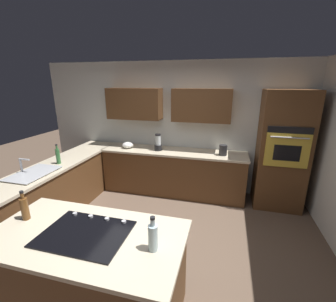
{
  "coord_description": "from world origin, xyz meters",
  "views": [
    {
      "loc": [
        -0.88,
        2.46,
        2.2
      ],
      "look_at": [
        0.08,
        -1.24,
        1.04
      ],
      "focal_mm": 24.33,
      "sensor_mm": 36.0,
      "label": 1
    }
  ],
  "objects_px": {
    "wall_oven": "(282,151)",
    "oil_bottle": "(25,208)",
    "cooktop": "(85,233)",
    "blender": "(158,143)",
    "kettle": "(223,150)",
    "mixing_bowl": "(128,145)",
    "dish_soap_bottle": "(58,156)",
    "second_bottle": "(153,237)",
    "sink_unit": "(33,173)"
  },
  "relations": [
    {
      "from": "blender",
      "to": "mixing_bowl",
      "type": "xyz_separation_m",
      "value": [
        0.65,
        0.0,
        -0.08
      ]
    },
    {
      "from": "mixing_bowl",
      "to": "second_bottle",
      "type": "distance_m",
      "value": 3.05
    },
    {
      "from": "blender",
      "to": "second_bottle",
      "type": "relative_size",
      "value": 1.09
    },
    {
      "from": "cooktop",
      "to": "second_bottle",
      "type": "xyz_separation_m",
      "value": [
        -0.65,
        0.04,
        0.12
      ]
    },
    {
      "from": "wall_oven",
      "to": "dish_soap_bottle",
      "type": "distance_m",
      "value": 3.81
    },
    {
      "from": "cooktop",
      "to": "kettle",
      "type": "distance_m",
      "value": 2.88
    },
    {
      "from": "kettle",
      "to": "second_bottle",
      "type": "relative_size",
      "value": 0.64
    },
    {
      "from": "dish_soap_bottle",
      "to": "oil_bottle",
      "type": "bearing_deg",
      "value": 119.13
    },
    {
      "from": "mixing_bowl",
      "to": "kettle",
      "type": "height_order",
      "value": "kettle"
    },
    {
      "from": "kettle",
      "to": "oil_bottle",
      "type": "relative_size",
      "value": 0.64
    },
    {
      "from": "kettle",
      "to": "mixing_bowl",
      "type": "bearing_deg",
      "value": 0.0
    },
    {
      "from": "cooktop",
      "to": "kettle",
      "type": "xyz_separation_m",
      "value": [
        -1.12,
        -2.65,
        0.09
      ]
    },
    {
      "from": "cooktop",
      "to": "blender",
      "type": "relative_size",
      "value": 2.3
    },
    {
      "from": "blender",
      "to": "kettle",
      "type": "distance_m",
      "value": 1.25
    },
    {
      "from": "blender",
      "to": "mixing_bowl",
      "type": "relative_size",
      "value": 1.47
    },
    {
      "from": "sink_unit",
      "to": "dish_soap_bottle",
      "type": "relative_size",
      "value": 2.1
    },
    {
      "from": "dish_soap_bottle",
      "to": "oil_bottle",
      "type": "distance_m",
      "value": 1.65
    },
    {
      "from": "kettle",
      "to": "second_bottle",
      "type": "xyz_separation_m",
      "value": [
        0.47,
        2.69,
        0.03
      ]
    },
    {
      "from": "wall_oven",
      "to": "blender",
      "type": "bearing_deg",
      "value": 0.9
    },
    {
      "from": "cooktop",
      "to": "blender",
      "type": "distance_m",
      "value": 2.66
    },
    {
      "from": "sink_unit",
      "to": "cooktop",
      "type": "distance_m",
      "value": 1.86
    },
    {
      "from": "sink_unit",
      "to": "second_bottle",
      "type": "relative_size",
      "value": 2.31
    },
    {
      "from": "wall_oven",
      "to": "cooktop",
      "type": "distance_m",
      "value": 3.42
    },
    {
      "from": "mixing_bowl",
      "to": "second_bottle",
      "type": "height_order",
      "value": "second_bottle"
    },
    {
      "from": "mixing_bowl",
      "to": "oil_bottle",
      "type": "distance_m",
      "value": 2.6
    },
    {
      "from": "second_bottle",
      "to": "blender",
      "type": "bearing_deg",
      "value": -73.81
    },
    {
      "from": "second_bottle",
      "to": "kettle",
      "type": "bearing_deg",
      "value": -99.89
    },
    {
      "from": "blender",
      "to": "oil_bottle",
      "type": "relative_size",
      "value": 1.09
    },
    {
      "from": "sink_unit",
      "to": "wall_oven",
      "type": "bearing_deg",
      "value": -155.55
    },
    {
      "from": "cooktop",
      "to": "oil_bottle",
      "type": "height_order",
      "value": "oil_bottle"
    },
    {
      "from": "wall_oven",
      "to": "cooktop",
      "type": "xyz_separation_m",
      "value": [
        2.12,
        2.69,
        -0.14
      ]
    },
    {
      "from": "blender",
      "to": "mixing_bowl",
      "type": "height_order",
      "value": "blender"
    },
    {
      "from": "cooktop",
      "to": "mixing_bowl",
      "type": "height_order",
      "value": "mixing_bowl"
    },
    {
      "from": "blender",
      "to": "oil_bottle",
      "type": "height_order",
      "value": "blender"
    },
    {
      "from": "mixing_bowl",
      "to": "kettle",
      "type": "relative_size",
      "value": 1.15
    },
    {
      "from": "cooktop",
      "to": "dish_soap_bottle",
      "type": "height_order",
      "value": "dish_soap_bottle"
    },
    {
      "from": "wall_oven",
      "to": "kettle",
      "type": "height_order",
      "value": "wall_oven"
    },
    {
      "from": "wall_oven",
      "to": "dish_soap_bottle",
      "type": "xyz_separation_m",
      "value": [
        3.62,
        1.19,
        -0.01
      ]
    },
    {
      "from": "sink_unit",
      "to": "mixing_bowl",
      "type": "bearing_deg",
      "value": -115.44
    },
    {
      "from": "sink_unit",
      "to": "cooktop",
      "type": "bearing_deg",
      "value": 146.96
    },
    {
      "from": "blender",
      "to": "oil_bottle",
      "type": "xyz_separation_m",
      "value": [
        0.57,
        2.6,
        -0.02
      ]
    },
    {
      "from": "cooktop",
      "to": "sink_unit",
      "type": "bearing_deg",
      "value": -33.04
    },
    {
      "from": "second_bottle",
      "to": "oil_bottle",
      "type": "bearing_deg",
      "value": -4.0
    },
    {
      "from": "kettle",
      "to": "cooktop",
      "type": "bearing_deg",
      "value": 67.13
    },
    {
      "from": "blender",
      "to": "oil_bottle",
      "type": "bearing_deg",
      "value": 77.66
    },
    {
      "from": "wall_oven",
      "to": "sink_unit",
      "type": "relative_size",
      "value": 2.98
    },
    {
      "from": "blender",
      "to": "second_bottle",
      "type": "distance_m",
      "value": 2.8
    },
    {
      "from": "oil_bottle",
      "to": "second_bottle",
      "type": "bearing_deg",
      "value": 176.0
    },
    {
      "from": "wall_oven",
      "to": "oil_bottle",
      "type": "bearing_deg",
      "value": 43.03
    },
    {
      "from": "sink_unit",
      "to": "blender",
      "type": "distance_m",
      "value": 2.18
    }
  ]
}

